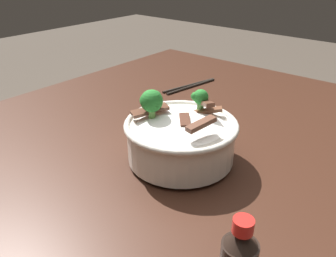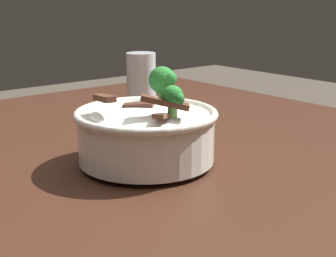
{
  "view_description": "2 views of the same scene",
  "coord_description": "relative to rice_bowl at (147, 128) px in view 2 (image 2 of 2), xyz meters",
  "views": [
    {
      "loc": [
        -0.5,
        -0.47,
        1.2
      ],
      "look_at": [
        -0.06,
        -0.11,
        0.9
      ],
      "focal_mm": 36.23,
      "sensor_mm": 36.0,
      "label": 1
    },
    {
      "loc": [
        0.57,
        -0.56,
        1.08
      ],
      "look_at": [
        -0.01,
        -0.08,
        0.87
      ],
      "focal_mm": 52.14,
      "sensor_mm": 36.0,
      "label": 2
    }
  ],
  "objects": [
    {
      "name": "rice_bowl",
      "position": [
        0.0,
        0.0,
        0.0
      ],
      "size": [
        0.23,
        0.23,
        0.15
      ],
      "color": "silver",
      "rests_on": "dining_table"
    },
    {
      "name": "dining_table",
      "position": [
        0.02,
        0.11,
        -0.15
      ],
      "size": [
        1.34,
        0.97,
        0.82
      ],
      "color": "#381E14",
      "rests_on": "ground"
    },
    {
      "name": "drinking_glass",
      "position": [
        -0.34,
        0.24,
        -0.0
      ],
      "size": [
        0.07,
        0.07,
        0.13
      ],
      "color": "white",
      "rests_on": "dining_table"
    }
  ]
}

